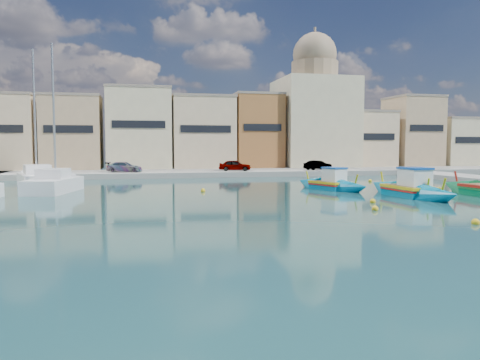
{
  "coord_description": "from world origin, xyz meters",
  "views": [
    {
      "loc": [
        -13.83,
        -21.86,
        3.52
      ],
      "look_at": [
        -7.85,
        6.0,
        1.4
      ],
      "focal_mm": 35.0,
      "sensor_mm": 36.0,
      "label": 1
    }
  ],
  "objects_px": {
    "luzzu_green": "(414,191)",
    "yacht_north": "(34,179)",
    "luzzu_turquoise_cabin": "(410,191)",
    "luzzu_blue_cabin": "(331,185)",
    "church_block": "(314,110)",
    "yacht_midnorth": "(63,184)"
  },
  "relations": [
    {
      "from": "luzzu_green",
      "to": "yacht_north",
      "type": "distance_m",
      "value": 31.77
    },
    {
      "from": "luzzu_turquoise_cabin",
      "to": "luzzu_blue_cabin",
      "type": "xyz_separation_m",
      "value": [
        -3.34,
        5.85,
        -0.04
      ]
    },
    {
      "from": "luzzu_green",
      "to": "luzzu_turquoise_cabin",
      "type": "bearing_deg",
      "value": -134.55
    },
    {
      "from": "luzzu_blue_cabin",
      "to": "yacht_north",
      "type": "relative_size",
      "value": 0.63
    },
    {
      "from": "church_block",
      "to": "yacht_north",
      "type": "bearing_deg",
      "value": -151.87
    },
    {
      "from": "luzzu_turquoise_cabin",
      "to": "luzzu_green",
      "type": "bearing_deg",
      "value": 45.45
    },
    {
      "from": "luzzu_turquoise_cabin",
      "to": "yacht_midnorth",
      "type": "height_order",
      "value": "yacht_midnorth"
    },
    {
      "from": "luzzu_blue_cabin",
      "to": "luzzu_turquoise_cabin",
      "type": "bearing_deg",
      "value": -60.24
    },
    {
      "from": "church_block",
      "to": "luzzu_turquoise_cabin",
      "type": "distance_m",
      "value": 34.39
    },
    {
      "from": "luzzu_turquoise_cabin",
      "to": "luzzu_green",
      "type": "distance_m",
      "value": 1.45
    },
    {
      "from": "yacht_north",
      "to": "yacht_midnorth",
      "type": "bearing_deg",
      "value": -60.11
    },
    {
      "from": "church_block",
      "to": "luzzu_turquoise_cabin",
      "type": "bearing_deg",
      "value": -99.7
    },
    {
      "from": "church_block",
      "to": "yacht_north",
      "type": "relative_size",
      "value": 1.52
    },
    {
      "from": "luzzu_green",
      "to": "yacht_midnorth",
      "type": "relative_size",
      "value": 0.64
    },
    {
      "from": "church_block",
      "to": "luzzu_turquoise_cabin",
      "type": "relative_size",
      "value": 1.95
    },
    {
      "from": "church_block",
      "to": "yacht_north",
      "type": "distance_m",
      "value": 38.23
    },
    {
      "from": "church_block",
      "to": "luzzu_green",
      "type": "height_order",
      "value": "church_block"
    },
    {
      "from": "luzzu_blue_cabin",
      "to": "yacht_midnorth",
      "type": "relative_size",
      "value": 0.66
    },
    {
      "from": "luzzu_green",
      "to": "luzzu_blue_cabin",
      "type": "bearing_deg",
      "value": 132.1
    },
    {
      "from": "luzzu_green",
      "to": "yacht_north",
      "type": "relative_size",
      "value": 0.61
    },
    {
      "from": "church_block",
      "to": "luzzu_green",
      "type": "relative_size",
      "value": 2.49
    },
    {
      "from": "luzzu_blue_cabin",
      "to": "yacht_midnorth",
      "type": "xyz_separation_m",
      "value": [
        -20.77,
        3.85,
        0.14
      ]
    }
  ]
}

